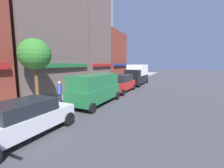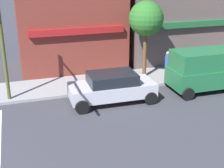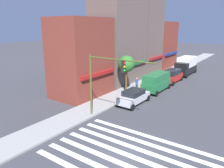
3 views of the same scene
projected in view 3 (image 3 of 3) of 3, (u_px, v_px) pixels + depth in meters
ground_plane at (129, 155)px, 14.52m from camera, size 200.00×200.00×0.00m
sidewalk_left at (54, 126)px, 18.66m from camera, size 120.00×3.00×0.15m
crosswalk_stripes at (129, 155)px, 14.52m from camera, size 6.65×10.80×0.01m
storefront_row at (131, 42)px, 34.98m from camera, size 30.33×5.30×13.79m
traffic_signal at (105, 76)px, 19.03m from camera, size 0.32×6.46×5.86m
sedan_silver at (134, 97)px, 23.89m from camera, size 4.43×2.02×1.59m
van_green at (156, 82)px, 28.51m from camera, size 5.02×2.22×2.34m
suv_red at (172, 76)px, 33.06m from camera, size 4.73×2.12×1.94m
box_truck_black at (186, 65)px, 38.27m from camera, size 6.23×2.42×3.04m
pedestrian_blue_shirt at (137, 84)px, 28.11m from camera, size 0.32×0.32×1.77m
street_tree at (126, 64)px, 27.07m from camera, size 2.07×2.07×4.66m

